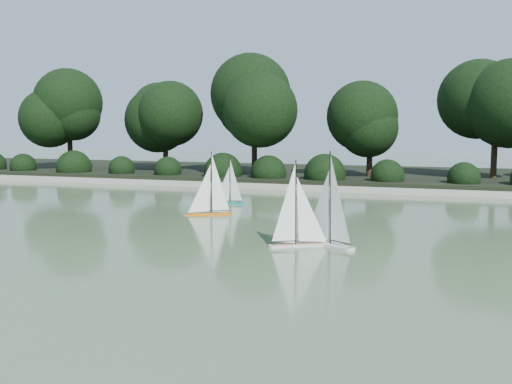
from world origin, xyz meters
TOP-DOWN VIEW (x-y plane):
  - ground at (0.00, 0.00)m, footprint 80.00×80.00m
  - pond_coping at (0.00, 9.00)m, footprint 40.00×0.35m
  - far_bank at (0.00, 13.00)m, footprint 40.00×8.00m
  - tree_line at (1.23, 11.44)m, footprint 26.31×3.93m
  - shrub_hedge at (0.00, 9.90)m, footprint 29.10×1.10m
  - sailboat_white_a at (1.60, 0.99)m, footprint 1.12×0.81m
  - sailboat_white_b at (1.29, 0.77)m, footprint 1.05×0.68m
  - sailboat_orange at (-1.61, 3.39)m, footprint 1.04×0.68m
  - sailboat_teal at (-1.90, 5.42)m, footprint 0.94×0.25m

SIDE VIEW (x-z plane):
  - ground at x=0.00m, z-range 0.00..0.00m
  - pond_coping at x=0.00m, z-range 0.00..0.18m
  - far_bank at x=0.00m, z-range 0.00..0.30m
  - sailboat_teal at x=-1.90m, z-range -0.44..0.84m
  - sailboat_white_b at x=1.29m, z-range -0.53..1.01m
  - sailboat_orange at x=-1.61m, z-range -0.52..1.00m
  - sailboat_white_a at x=1.60m, z-range -0.58..1.12m
  - shrub_hedge at x=0.00m, z-range -0.10..1.00m
  - tree_line at x=1.23m, z-range 0.45..4.83m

